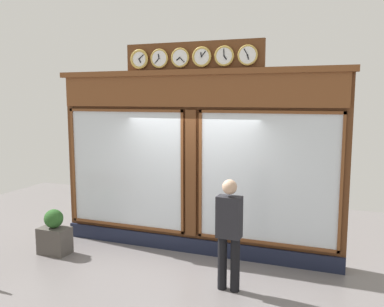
# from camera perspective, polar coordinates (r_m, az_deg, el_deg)

# --- Properties ---
(shop_facade) EXTENTS (5.49, 0.42, 3.85)m
(shop_facade) POSITION_cam_1_polar(r_m,az_deg,el_deg) (7.50, 0.33, -1.04)
(shop_facade) COLOR #5B3319
(shop_facade) RESTS_ON ground_plane
(pedestrian) EXTENTS (0.37, 0.23, 1.69)m
(pedestrian) POSITION_cam_1_polar(r_m,az_deg,el_deg) (6.13, 5.21, -10.63)
(pedestrian) COLOR black
(pedestrian) RESTS_ON ground_plane
(planter_box) EXTENTS (0.56, 0.36, 0.49)m
(planter_box) POSITION_cam_1_polar(r_m,az_deg,el_deg) (8.11, -18.68, -11.48)
(planter_box) COLOR #4C4742
(planter_box) RESTS_ON ground_plane
(planter_shrub) EXTENTS (0.35, 0.35, 0.35)m
(planter_shrub) POSITION_cam_1_polar(r_m,az_deg,el_deg) (7.98, -18.81, -8.63)
(planter_shrub) COLOR #285623
(planter_shrub) RESTS_ON planter_box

